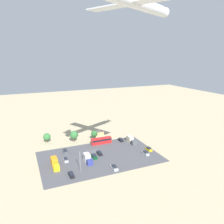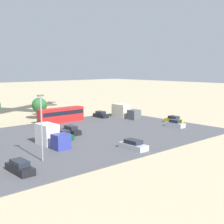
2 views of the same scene
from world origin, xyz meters
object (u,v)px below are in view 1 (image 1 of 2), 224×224
Objects in this scene: bus at (101,140)px; parked_car_5 at (71,175)px; parked_car_6 at (121,140)px; parked_truck_0 at (131,140)px; airplane at (134,2)px; parked_car_0 at (99,153)px; parked_truck_1 at (88,159)px; parked_car_1 at (149,149)px; parked_car_2 at (114,167)px; parked_car_4 at (94,156)px; parked_car_7 at (146,153)px; parked_car_3 at (66,160)px; parked_truck_2 at (55,163)px; parked_car_8 at (65,151)px; shed_building at (99,133)px.

bus is 34.85m from parked_car_5.
parked_car_6 is at bearing 86.42° from bus.
airplane reaches higher than parked_truck_0.
bus is at bearing 64.99° from parked_car_0.
parked_car_6 is 0.11× the size of airplane.
parked_car_0 is at bearing -145.17° from parked_truck_1.
bus reaches higher than parked_car_1.
parked_car_6 is 75.53m from airplane.
bus reaches higher than parked_car_2.
parked_car_4 is 1.11× the size of parked_car_7.
parked_car_3 is (17.40, -15.38, -0.02)m from parked_car_2.
bus is at bearing -150.18° from parked_truck_2.
parked_car_2 is 0.59× the size of parked_truck_0.
parked_car_8 is at bearing -57.46° from parked_car_2.
parked_car_0 is at bearing 33.91° from parked_car_6.
parked_car_2 is at bearing 174.86° from parked_car_5.
parked_truck_1 is (-9.02, 4.89, 0.98)m from parked_car_3.
parked_truck_0 is (-38.36, -21.14, 0.88)m from parked_car_5.
parked_car_6 is 41.74m from parked_truck_2.
parked_car_5 is (18.04, -1.62, 0.02)m from parked_car_2.
parked_car_4 reaches higher than parked_car_1.
shed_building is 33.91m from parked_car_1.
shed_building reaches higher than parked_car_8.
parked_truck_2 is at bearing 13.90° from parked_truck_0.
parked_car_4 is (4.36, -13.27, 0.06)m from parked_car_2.
parked_truck_2 is (27.55, 15.79, -0.24)m from bus.
parked_car_0 reaches higher than parked_car_2.
parked_car_8 is at bearing 153.39° from parked_car_7.
parked_car_8 is 14.30m from parked_truck_2.
parked_car_1 is 0.86× the size of parked_car_5.
parked_car_1 is at bearing 46.87° from bus.
shed_building is 12.66m from bus.
parked_truck_1 is at bearing 171.95° from airplane.
parked_truck_1 is (-9.66, -8.87, 0.94)m from parked_car_5.
parked_car_8 is at bearing -2.74° from parked_truck_0.
parked_car_1 is at bearing -7.29° from parked_car_3.
parked_car_4 reaches higher than parked_car_5.
parked_truck_2 is (4.68, -10.49, 0.91)m from parked_car_5.
parked_car_6 is (7.62, -17.07, 0.02)m from parked_car_1.
parked_car_1 is 32.21m from parked_truck_1.
parked_car_0 is 22.55m from parked_car_7.
parked_car_4 is (9.18, 14.63, -1.12)m from bus.
parked_truck_2 is at bearing -6.44° from parked_truck_1.
parked_truck_1 reaches higher than parked_truck_2.
parked_car_5 is 1.13× the size of parked_car_6.
parked_car_7 is (-37.87, -5.10, 0.02)m from parked_car_5.
parked_car_0 is at bearing -140.62° from parked_car_5.
parked_truck_1 is at bearing -145.17° from parked_car_0.
bus reaches higher than shed_building.
shed_building is 1.09× the size of parked_car_8.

